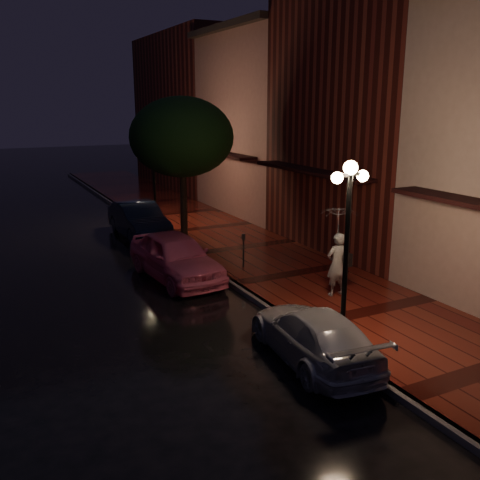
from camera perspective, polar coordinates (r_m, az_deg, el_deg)
ground at (r=16.99m, az=-0.51°, el=-5.08°), size 120.00×120.00×0.00m
sidewalk at (r=18.02m, az=5.93°, el=-3.75°), size 4.50×60.00×0.15m
curb at (r=16.96m, az=-0.51°, el=-4.84°), size 0.25×60.00×0.15m
storefront_mid at (r=21.59m, az=14.32°, el=13.55°), size 5.00×8.00×11.00m
storefront_far at (r=28.16m, az=3.28°, el=12.04°), size 5.00×8.00×9.00m
storefront_extra at (r=37.14m, az=-4.67°, el=13.38°), size 5.00×12.00×10.00m
streetlamp_near at (r=12.35m, az=11.31°, el=-0.29°), size 0.96×0.36×4.31m
streetlamp_far at (r=24.70m, az=-9.16°, el=7.12°), size 0.96×0.36×4.31m
street_tree at (r=21.80m, az=-6.20°, el=10.60°), size 4.16×4.16×5.80m
pink_car at (r=17.68m, az=-6.88°, el=-1.75°), size 2.20×4.70×1.56m
navy_car at (r=23.52m, az=-10.74°, el=2.11°), size 1.67×4.59×1.50m
silver_car at (r=12.34m, az=7.82°, el=-10.00°), size 2.14×4.33×1.21m
woman_with_umbrella at (r=15.67m, az=10.44°, el=0.25°), size 1.10×1.12×2.65m
parking_meter at (r=18.33m, az=0.37°, el=-0.76°), size 0.12×0.10×1.18m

